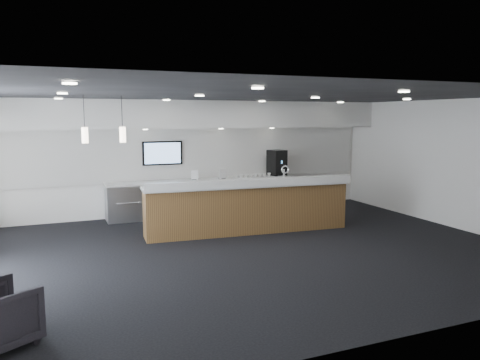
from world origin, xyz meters
name	(u,v)px	position (x,y,z in m)	size (l,w,h in m)	color
ground	(260,249)	(0.00, 0.00, 0.00)	(10.00, 10.00, 0.00)	black
ceiling	(260,95)	(0.00, 0.00, 3.00)	(10.00, 8.00, 0.02)	black
back_wall	(198,157)	(0.00, 4.00, 1.50)	(10.00, 0.02, 3.00)	white
right_wall	(455,164)	(5.00, 0.00, 1.50)	(0.02, 8.00, 3.00)	white
soffit_bulkhead	(203,114)	(0.00, 3.55, 2.65)	(10.00, 0.90, 0.70)	silver
alcove_panel	(198,154)	(0.00, 3.97, 1.60)	(9.80, 0.06, 1.40)	silver
back_credenza	(203,196)	(0.00, 3.64, 0.48)	(5.06, 0.66, 0.95)	#9A9DA3
wall_tv	(162,153)	(-1.00, 3.91, 1.65)	(1.05, 0.08, 0.62)	black
pendant_left	(126,135)	(-2.40, 0.80, 2.25)	(0.12, 0.12, 0.30)	beige
pendant_right	(87,136)	(-3.10, 0.80, 2.25)	(0.12, 0.12, 0.30)	beige
ceiling_can_lights	(260,97)	(0.00, 0.00, 2.97)	(7.00, 5.00, 0.02)	white
service_counter	(248,207)	(0.34, 1.38, 0.58)	(4.74, 1.16, 1.49)	#55381C
coffee_machine	(277,163)	(2.20, 3.62, 1.30)	(0.47, 0.57, 0.71)	black
info_sign_left	(195,175)	(-0.24, 3.58, 1.07)	(0.18, 0.02, 0.25)	white
info_sign_right	(222,174)	(0.52, 3.50, 1.08)	(0.20, 0.02, 0.27)	white
cup_0	(269,174)	(1.90, 3.50, 1.00)	(0.10, 0.10, 0.09)	white
cup_1	(264,175)	(1.76, 3.50, 1.00)	(0.10, 0.10, 0.09)	white
cup_2	(260,175)	(1.62, 3.50, 1.00)	(0.10, 0.10, 0.09)	white
cup_3	(255,175)	(1.48, 3.50, 1.00)	(0.10, 0.10, 0.09)	white
cup_4	(251,175)	(1.34, 3.50, 1.00)	(0.10, 0.10, 0.09)	white
cup_5	(246,176)	(1.20, 3.50, 1.00)	(0.10, 0.10, 0.09)	white
cup_6	(241,176)	(1.06, 3.50, 1.00)	(0.10, 0.10, 0.09)	white
cup_7	(236,176)	(0.92, 3.50, 1.00)	(0.10, 0.10, 0.09)	white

